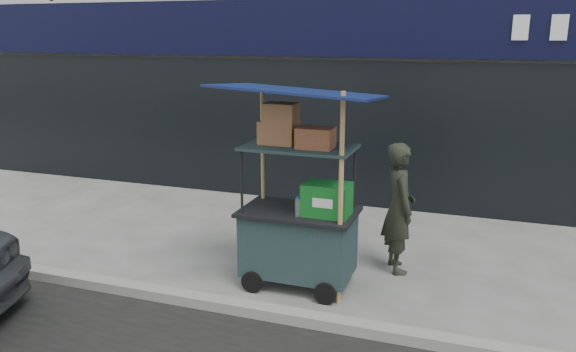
% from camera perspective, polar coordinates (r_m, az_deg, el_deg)
% --- Properties ---
extents(ground, '(80.00, 80.00, 0.00)m').
position_cam_1_polar(ground, '(6.06, -0.33, -13.51)').
color(ground, '#5F5E5A').
rests_on(ground, ground).
extents(curb, '(80.00, 0.18, 0.12)m').
position_cam_1_polar(curb, '(5.86, -1.01, -13.85)').
color(curb, gray).
rests_on(curb, ground).
extents(vendor_cart, '(1.72, 1.23, 2.33)m').
position_cam_1_polar(vendor_cart, '(6.31, 1.23, -4.25)').
color(vendor_cart, '#1A2B2D').
rests_on(vendor_cart, ground).
extents(vendor_man, '(0.59, 0.68, 1.59)m').
position_cam_1_polar(vendor_man, '(6.86, 11.20, -3.18)').
color(vendor_man, '#24291E').
rests_on(vendor_man, ground).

